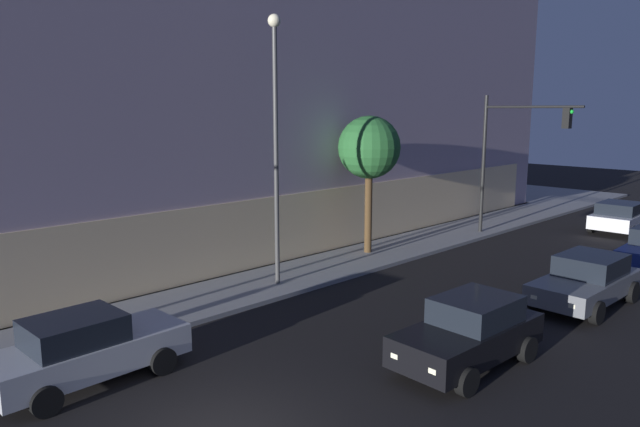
# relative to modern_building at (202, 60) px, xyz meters

# --- Properties ---
(modern_building) EXTENTS (35.19, 23.42, 18.28)m
(modern_building) POSITION_rel_modern_building_xyz_m (0.00, 0.00, 0.00)
(modern_building) COLOR #4C4C51
(modern_building) RESTS_ON ground
(traffic_light_far_corner) EXTENTS (0.46, 4.92, 6.81)m
(traffic_light_far_corner) POSITION_rel_modern_building_xyz_m (6.84, -15.63, -4.40)
(traffic_light_far_corner) COLOR black
(traffic_light_far_corner) RESTS_ON sidewalk_corner
(street_lamp_sidewalk) EXTENTS (0.44, 0.44, 9.25)m
(street_lamp_sidewalk) POSITION_rel_modern_building_xyz_m (-6.30, -13.72, -3.22)
(street_lamp_sidewalk) COLOR #424242
(street_lamp_sidewalk) RESTS_ON sidewalk_corner
(sidewalk_tree) EXTENTS (2.66, 2.66, 5.88)m
(sidewalk_tree) POSITION_rel_modern_building_xyz_m (-0.46, -12.95, -4.41)
(sidewalk_tree) COLOR #4D361E
(sidewalk_tree) RESTS_ON sidewalk_corner
(car_silver) EXTENTS (4.45, 2.06, 1.67)m
(car_silver) POSITION_rel_modern_building_xyz_m (-14.30, -16.25, -8.22)
(car_silver) COLOR #B7BABF
(car_silver) RESTS_ON ground
(car_black) EXTENTS (4.33, 2.16, 1.71)m
(car_black) POSITION_rel_modern_building_xyz_m (-7.16, -21.99, -8.20)
(car_black) COLOR black
(car_black) RESTS_ON ground
(car_grey) EXTENTS (4.69, 2.25, 1.63)m
(car_grey) POSITION_rel_modern_building_xyz_m (-0.44, -22.25, -8.23)
(car_grey) COLOR slate
(car_grey) RESTS_ON ground
(car_white) EXTENTS (4.18, 2.34, 1.58)m
(car_white) POSITION_rel_modern_building_xyz_m (12.53, -18.97, -8.24)
(car_white) COLOR silver
(car_white) RESTS_ON ground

